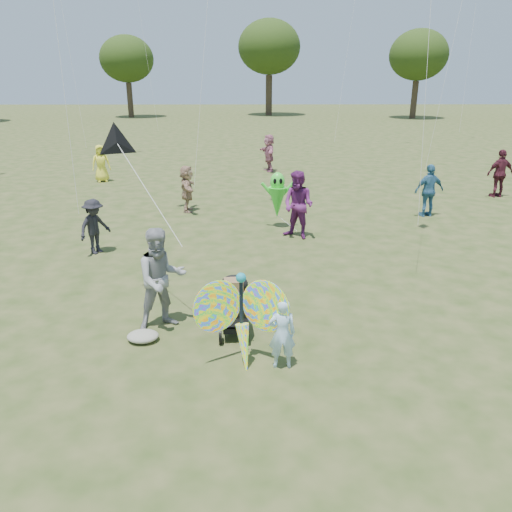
{
  "coord_description": "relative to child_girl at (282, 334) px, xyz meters",
  "views": [
    {
      "loc": [
        -0.31,
        -7.84,
        4.47
      ],
      "look_at": [
        -0.2,
        1.5,
        1.1
      ],
      "focal_mm": 35.0,
      "sensor_mm": 36.0,
      "label": 1
    }
  ],
  "objects": [
    {
      "name": "crowd_c",
      "position": [
        5.48,
        9.26,
        0.27
      ],
      "size": [
        1.1,
        0.64,
        1.75
      ],
      "primitive_type": "imported",
      "rotation": [
        0.0,
        0.0,
        3.36
      ],
      "color": "#33678C",
      "rests_on": "ground"
    },
    {
      "name": "adult_man",
      "position": [
        -2.14,
        1.42,
        0.37
      ],
      "size": [
        1.17,
        1.07,
        1.94
      ],
      "primitive_type": "imported",
      "rotation": [
        0.0,
        0.0,
        0.46
      ],
      "color": "gray",
      "rests_on": "ground"
    },
    {
      "name": "jogging_stroller",
      "position": [
        -0.8,
        1.17,
        0.01
      ],
      "size": [
        0.55,
        1.07,
        1.09
      ],
      "rotation": [
        0.0,
        0.0,
        0.06
      ],
      "color": "black",
      "rests_on": "ground"
    },
    {
      "name": "delta_kite_rig",
      "position": [
        -3.1,
        2.92,
        2.62
      ],
      "size": [
        1.83,
        1.73,
        2.09
      ],
      "color": "black",
      "rests_on": "ground"
    },
    {
      "name": "tree_line",
      "position": [
        3.48,
        45.77,
        6.26
      ],
      "size": [
        91.78,
        33.6,
        10.79
      ],
      "color": "#3A2D21",
      "rests_on": "ground"
    },
    {
      "name": "crowd_d",
      "position": [
        -2.69,
        10.01,
        0.2
      ],
      "size": [
        0.61,
        1.53,
        1.61
      ],
      "primitive_type": "imported",
      "rotation": [
        0.0,
        0.0,
        1.67
      ],
      "color": "tan",
      "rests_on": "ground"
    },
    {
      "name": "butterfly_kite",
      "position": [
        -0.63,
        0.08,
        0.21
      ],
      "size": [
        1.74,
        0.75,
        1.8
      ],
      "color": "#EC2546",
      "rests_on": "ground"
    },
    {
      "name": "crowd_h",
      "position": [
        9.21,
        12.08,
        0.32
      ],
      "size": [
        1.14,
        0.63,
        1.85
      ],
      "primitive_type": "imported",
      "rotation": [
        0.0,
        0.0,
        3.32
      ],
      "color": "#4D1927",
      "rests_on": "ground"
    },
    {
      "name": "crowd_j",
      "position": [
        0.44,
        17.87,
        0.3
      ],
      "size": [
        0.91,
        1.75,
        1.8
      ],
      "primitive_type": "imported",
      "rotation": [
        0.0,
        0.0,
        4.95
      ],
      "color": "#AC6279",
      "rests_on": "ground"
    },
    {
      "name": "crowd_b",
      "position": [
        -4.62,
        5.64,
        0.13
      ],
      "size": [
        0.98,
        1.1,
        1.47
      ],
      "primitive_type": "imported",
      "rotation": [
        0.0,
        0.0,
        0.99
      ],
      "color": "black",
      "rests_on": "ground"
    },
    {
      "name": "alien_kite",
      "position": [
        0.34,
        7.97,
        0.37
      ],
      "size": [
        1.12,
        0.69,
        1.74
      ],
      "color": "#3CE135",
      "rests_on": "ground"
    },
    {
      "name": "crowd_e",
      "position": [
        0.89,
        6.91,
        0.38
      ],
      "size": [
        1.21,
        1.16,
        1.96
      ],
      "primitive_type": "imported",
      "rotation": [
        0.0,
        0.0,
        5.65
      ],
      "color": "#652163",
      "rests_on": "ground"
    },
    {
      "name": "ground",
      "position": [
        -0.19,
        0.78,
        -0.6
      ],
      "size": [
        160.0,
        160.0,
        0.0
      ],
      "primitive_type": "plane",
      "color": "#51592B",
      "rests_on": "ground"
    },
    {
      "name": "crowd_g",
      "position": [
        -7.15,
        15.32,
        0.21
      ],
      "size": [
        0.93,
        0.77,
        1.63
      ],
      "primitive_type": "imported",
      "rotation": [
        0.0,
        0.0,
        0.36
      ],
      "color": "yellow",
      "rests_on": "ground"
    },
    {
      "name": "child_girl",
      "position": [
        0.0,
        0.0,
        0.0
      ],
      "size": [
        0.45,
        0.31,
        1.21
      ],
      "primitive_type": "imported",
      "rotation": [
        0.0,
        0.0,
        3.18
      ],
      "color": "#ADD6F6",
      "rests_on": "ground"
    },
    {
      "name": "grey_bag",
      "position": [
        -2.43,
        0.87,
        -0.51
      ],
      "size": [
        0.57,
        0.46,
        0.18
      ],
      "primitive_type": "ellipsoid",
      "color": "gray",
      "rests_on": "ground"
    }
  ]
}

